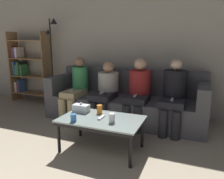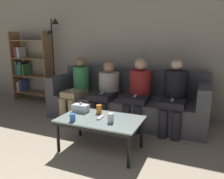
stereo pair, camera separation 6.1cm
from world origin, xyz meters
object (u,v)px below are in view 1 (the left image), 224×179
(seated_person_mid_right, at_px, (138,90))
(seated_person_right_end, at_px, (174,93))
(cup_near_right, at_px, (112,118))
(seated_person_mid_left, at_px, (106,89))
(cup_far_center, at_px, (100,109))
(tissue_box, at_px, (81,108))
(game_remote, at_px, (101,117))
(seated_person_left_end, at_px, (77,87))
(standing_lamp, at_px, (52,54))
(couch, at_px, (125,102))
(coffee_table, at_px, (101,121))
(cup_near_left, at_px, (73,118))
(bookshelf, at_px, (26,68))

(seated_person_mid_right, relative_size, seated_person_right_end, 1.00)
(cup_near_right, xyz_separation_m, seated_person_right_end, (0.58, 1.10, 0.12))
(seated_person_right_end, bearing_deg, seated_person_mid_left, -179.16)
(cup_far_center, bearing_deg, tissue_box, -172.56)
(game_remote, bearing_deg, cup_near_right, -24.60)
(seated_person_left_end, xyz_separation_m, seated_person_mid_right, (1.13, 0.05, 0.03))
(tissue_box, relative_size, seated_person_right_end, 0.20)
(cup_far_center, distance_m, game_remote, 0.20)
(tissue_box, height_order, standing_lamp, standing_lamp)
(couch, distance_m, seated_person_left_end, 0.92)
(coffee_table, height_order, game_remote, game_remote)
(cup_near_right, relative_size, standing_lamp, 0.06)
(seated_person_mid_right, bearing_deg, game_remote, -100.61)
(cup_far_center, bearing_deg, seated_person_mid_left, 107.93)
(couch, xyz_separation_m, cup_near_left, (-0.18, -1.45, 0.16))
(cup_near_left, distance_m, bookshelf, 2.92)
(standing_lamp, bearing_deg, seated_person_left_end, -26.89)
(coffee_table, height_order, standing_lamp, standing_lamp)
(seated_person_right_end, bearing_deg, cup_far_center, -135.43)
(seated_person_right_end, bearing_deg, cup_near_left, -129.53)
(game_remote, xyz_separation_m, seated_person_mid_right, (0.19, 1.02, 0.16))
(tissue_box, height_order, seated_person_left_end, seated_person_left_end)
(tissue_box, relative_size, standing_lamp, 0.12)
(bookshelf, bearing_deg, game_remote, -30.48)
(coffee_table, xyz_separation_m, cup_far_center, (-0.10, 0.17, 0.10))
(cup_near_right, bearing_deg, seated_person_left_end, 136.42)
(cup_far_center, height_order, seated_person_left_end, seated_person_left_end)
(standing_lamp, bearing_deg, cup_far_center, -36.67)
(cup_far_center, bearing_deg, coffee_table, -58.48)
(cup_far_center, bearing_deg, seated_person_mid_right, 70.90)
(tissue_box, bearing_deg, standing_lamp, 137.63)
(cup_far_center, distance_m, standing_lamp, 2.12)
(seated_person_mid_right, height_order, seated_person_right_end, seated_person_right_end)
(cup_near_left, bearing_deg, game_remote, 39.82)
(cup_far_center, distance_m, seated_person_mid_right, 0.91)
(couch, xyz_separation_m, seated_person_right_end, (0.85, -0.21, 0.28))
(bookshelf, bearing_deg, tissue_box, -31.99)
(bookshelf, distance_m, seated_person_mid_right, 2.83)
(coffee_table, xyz_separation_m, seated_person_left_end, (-0.94, 0.98, 0.18))
(cup_far_center, bearing_deg, seated_person_right_end, 44.57)
(standing_lamp, distance_m, seated_person_left_end, 1.04)
(seated_person_mid_left, relative_size, seated_person_right_end, 0.93)
(game_remote, xyz_separation_m, seated_person_left_end, (-0.94, 0.98, 0.13))
(standing_lamp, bearing_deg, coffee_table, -38.58)
(coffee_table, relative_size, seated_person_mid_left, 1.00)
(cup_near_left, xyz_separation_m, seated_person_right_end, (1.02, 1.24, 0.13))
(seated_person_mid_right, bearing_deg, seated_person_left_end, -177.72)
(coffee_table, xyz_separation_m, seated_person_mid_right, (0.19, 1.02, 0.21))
(bookshelf, bearing_deg, seated_person_mid_left, -13.27)
(couch, bearing_deg, standing_lamp, 174.66)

